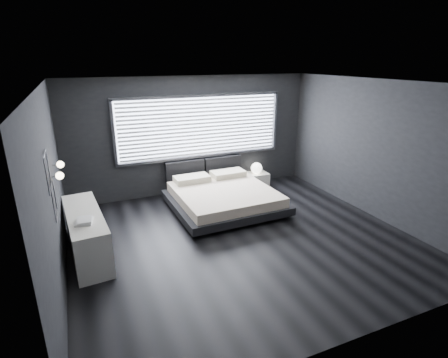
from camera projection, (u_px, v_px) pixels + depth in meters
name	position (u px, v px, depth m)	size (l,w,h in m)	color
room	(243.00, 167.00, 6.04)	(6.04, 6.00, 2.80)	black
window	(201.00, 127.00, 8.39)	(4.14, 0.09, 1.52)	white
headboard	(204.00, 169.00, 8.69)	(1.96, 0.16, 0.52)	black
sconce_near	(59.00, 176.00, 4.94)	(0.18, 0.11, 0.11)	silver
sconce_far	(60.00, 165.00, 5.47)	(0.18, 0.11, 0.11)	silver
wall_art_upper	(47.00, 172.00, 4.31)	(0.01, 0.48, 0.48)	#47474C
wall_art_lower	(54.00, 200.00, 4.68)	(0.01, 0.48, 0.48)	#47474C
bed	(224.00, 197.00, 7.72)	(2.32, 2.22, 0.59)	black
nightstand	(257.00, 179.00, 9.24)	(0.54, 0.45, 0.31)	white
orb_lamp	(256.00, 168.00, 9.09)	(0.29, 0.29, 0.29)	white
dresser	(86.00, 233.00, 5.88)	(0.69, 1.95, 0.77)	white
book_stack	(84.00, 221.00, 5.40)	(0.29, 0.35, 0.06)	silver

